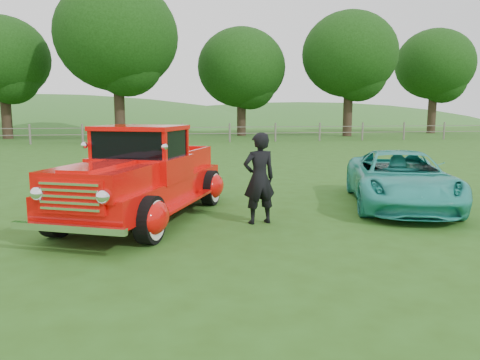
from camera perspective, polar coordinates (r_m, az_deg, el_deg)
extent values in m
plane|color=#284E14|center=(7.96, 1.11, -6.52)|extent=(140.00, 140.00, 0.00)
ellipsoid|color=#2B6023|center=(67.96, -23.90, 1.96)|extent=(84.00, 60.00, 18.00)
ellipsoid|color=#2B6023|center=(73.02, 7.29, 3.91)|extent=(72.00, 52.00, 14.00)
cube|color=#676157|center=(29.62, -7.04, 5.61)|extent=(48.00, 0.04, 0.04)
cube|color=#676157|center=(29.60, -7.06, 6.39)|extent=(48.00, 0.04, 0.04)
cylinder|color=black|center=(37.07, -26.62, 7.58)|extent=(0.70, 0.70, 3.96)
ellipsoid|color=black|center=(37.23, -27.00, 13.12)|extent=(6.40, 6.40, 5.76)
cylinder|color=black|center=(32.64, -14.49, 8.97)|extent=(0.70, 0.70, 4.84)
ellipsoid|color=black|center=(32.98, -14.79, 16.63)|extent=(8.00, 8.00, 7.20)
cylinder|color=black|center=(37.11, 0.18, 8.32)|extent=(0.70, 0.70, 3.74)
ellipsoid|color=black|center=(37.25, 0.18, 13.55)|extent=(6.80, 6.80, 6.12)
cylinder|color=black|center=(37.45, 13.01, 8.60)|extent=(0.70, 0.70, 4.40)
ellipsoid|color=black|center=(37.67, 13.22, 14.70)|extent=(7.20, 7.20, 6.48)
cylinder|color=black|center=(44.27, 22.38, 8.01)|extent=(0.70, 0.70, 4.18)
ellipsoid|color=black|center=(44.44, 22.66, 12.91)|extent=(6.60, 6.60, 5.94)
cylinder|color=black|center=(8.24, -21.48, -3.89)|extent=(0.53, 0.79, 0.76)
cylinder|color=black|center=(7.41, -10.93, -4.79)|extent=(0.53, 0.79, 0.76)
cylinder|color=black|center=(10.86, -12.00, -0.56)|extent=(0.53, 0.79, 0.76)
cylinder|color=black|center=(10.25, -3.63, -0.93)|extent=(0.53, 0.79, 0.76)
cube|color=red|center=(9.10, -11.60, -1.04)|extent=(3.29, 4.84, 0.44)
ellipsoid|color=red|center=(8.27, -21.89, -3.58)|extent=(0.68, 0.85, 0.54)
ellipsoid|color=red|center=(7.38, -10.44, -4.53)|extent=(0.68, 0.85, 0.54)
ellipsoid|color=red|center=(10.89, -12.34, -0.34)|extent=(0.68, 0.85, 0.54)
ellipsoid|color=red|center=(10.22, -3.25, -0.73)|extent=(0.68, 0.85, 0.54)
cube|color=red|center=(7.69, -16.67, -0.04)|extent=(1.86, 2.00, 0.42)
cube|color=red|center=(8.95, -11.96, 1.45)|extent=(2.01, 1.88, 0.44)
cube|color=black|center=(8.90, -12.05, 4.45)|extent=(1.77, 1.61, 0.50)
cube|color=red|center=(8.89, -12.11, 6.25)|extent=(1.88, 1.73, 0.08)
cube|color=red|center=(10.27, -8.42, 2.22)|extent=(1.87, 2.26, 0.45)
cube|color=white|center=(7.03, -19.98, -1.97)|extent=(1.01, 0.52, 0.50)
cube|color=white|center=(7.04, -20.26, -5.56)|extent=(1.69, 0.82, 0.10)
cube|color=white|center=(11.32, -6.30, 0.15)|extent=(1.60, 0.78, 0.10)
imported|color=teal|center=(10.63, 18.93, 0.12)|extent=(3.20, 4.67, 1.19)
imported|color=black|center=(8.50, 2.35, 0.20)|extent=(0.67, 0.50, 1.67)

